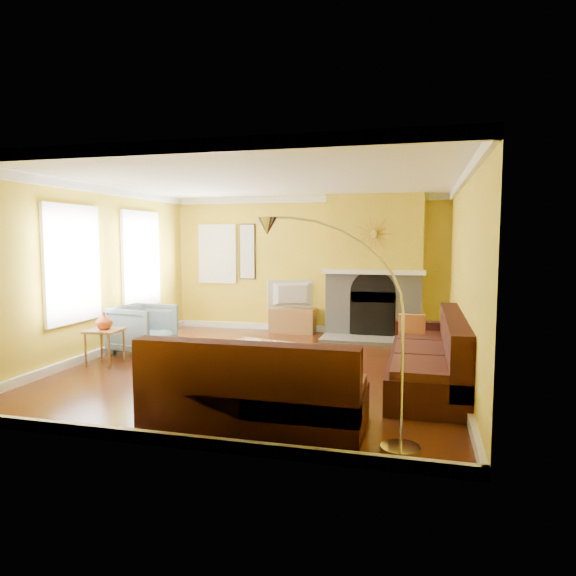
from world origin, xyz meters
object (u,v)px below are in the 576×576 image
(coffee_table, at_px, (253,356))
(arc_lamp, at_px, (338,334))
(sectional_sofa, at_px, (330,353))
(armchair, at_px, (143,329))
(side_table, at_px, (105,347))
(media_console, at_px, (293,320))

(coffee_table, relative_size, arc_lamp, 0.43)
(sectional_sofa, relative_size, arc_lamp, 1.83)
(armchair, bearing_deg, arc_lamp, -121.57)
(sectional_sofa, bearing_deg, side_table, 173.99)
(side_table, xyz_separation_m, arc_lamp, (3.82, -2.14, 0.76))
(arc_lamp, bearing_deg, side_table, 150.75)
(coffee_table, bearing_deg, arc_lamp, -56.91)
(coffee_table, distance_m, armchair, 2.16)
(armchair, xyz_separation_m, arc_lamp, (3.69, -3.01, 0.63))
(coffee_table, xyz_separation_m, media_console, (-0.13, 2.88, 0.07))
(coffee_table, height_order, media_console, media_console)
(media_console, distance_m, arc_lamp, 5.69)
(media_console, xyz_separation_m, arc_lamp, (1.74, -5.36, 0.78))
(armchair, distance_m, arc_lamp, 4.80)
(coffee_table, xyz_separation_m, arc_lamp, (1.61, -2.47, 0.85))
(sectional_sofa, distance_m, coffee_table, 1.45)
(media_console, height_order, side_table, side_table)
(coffee_table, relative_size, armchair, 1.02)
(sectional_sofa, distance_m, armchair, 3.54)
(sectional_sofa, distance_m, arc_lamp, 1.90)
(media_console, bearing_deg, side_table, -122.82)
(sectional_sofa, xyz_separation_m, side_table, (-3.44, 0.36, -0.18))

